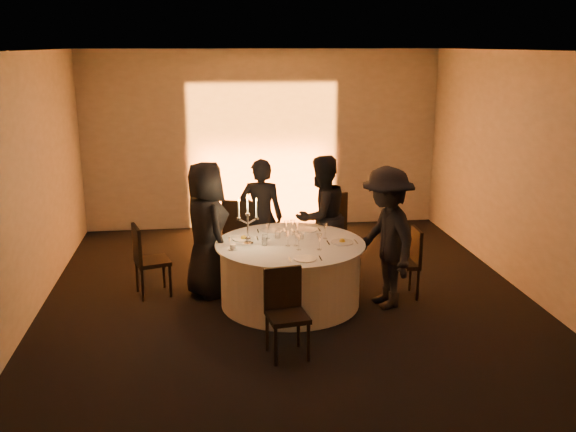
{
  "coord_description": "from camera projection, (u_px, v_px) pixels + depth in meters",
  "views": [
    {
      "loc": [
        -0.97,
        -7.26,
        3.07
      ],
      "look_at": [
        0.0,
        0.2,
        1.05
      ],
      "focal_mm": 40.0,
      "sensor_mm": 36.0,
      "label": 1
    }
  ],
  "objects": [
    {
      "name": "guest_right",
      "position": [
        386.0,
        238.0,
        7.59
      ],
      "size": [
        0.82,
        1.2,
        1.7
      ],
      "primitive_type": "imported",
      "rotation": [
        0.0,
        0.0,
        -1.39
      ],
      "color": "black",
      "rests_on": "floor"
    },
    {
      "name": "banquet_table",
      "position": [
        290.0,
        273.0,
        7.77
      ],
      "size": [
        1.8,
        1.8,
        0.77
      ],
      "color": "black",
      "rests_on": "floor"
    },
    {
      "name": "coffee_cup",
      "position": [
        233.0,
        247.0,
        7.41
      ],
      "size": [
        0.11,
        0.11,
        0.07
      ],
      "color": "white",
      "rests_on": "banquet_table"
    },
    {
      "name": "plate_back_right",
      "position": [
        306.0,
        230.0,
        8.18
      ],
      "size": [
        0.35,
        0.28,
        0.01
      ],
      "color": "white",
      "rests_on": "banquet_table"
    },
    {
      "name": "tumbler_a",
      "position": [
        265.0,
        238.0,
        7.7
      ],
      "size": [
        0.07,
        0.07,
        0.09
      ],
      "primitive_type": "cylinder",
      "color": "silver",
      "rests_on": "banquet_table"
    },
    {
      "name": "floor",
      "position": [
        290.0,
        303.0,
        7.87
      ],
      "size": [
        7.0,
        7.0,
        0.0
      ],
      "primitive_type": "plane",
      "color": "black",
      "rests_on": "ground"
    },
    {
      "name": "wall_front",
      "position": [
        362.0,
        296.0,
        4.13
      ],
      "size": [
        7.0,
        0.0,
        7.0
      ],
      "primitive_type": "plane",
      "rotation": [
        -1.57,
        0.0,
        0.0
      ],
      "color": "#B0ACA4",
      "rests_on": "floor"
    },
    {
      "name": "uplighter_fixture",
      "position": [
        265.0,
        227.0,
        10.92
      ],
      "size": [
        0.25,
        0.12,
        0.1
      ],
      "primitive_type": "cube",
      "color": "black",
      "rests_on": "floor"
    },
    {
      "name": "chair_back_left",
      "position": [
        241.0,
        230.0,
        8.83
      ],
      "size": [
        0.58,
        0.58,
        1.03
      ],
      "rotation": [
        0.0,
        0.0,
        2.79
      ],
      "color": "black",
      "rests_on": "floor"
    },
    {
      "name": "chair_front",
      "position": [
        285.0,
        307.0,
        6.47
      ],
      "size": [
        0.45,
        0.45,
        0.9
      ],
      "rotation": [
        0.0,
        0.0,
        0.15
      ],
      "color": "black",
      "rests_on": "floor"
    },
    {
      "name": "guest_left",
      "position": [
        206.0,
        230.0,
        7.93
      ],
      "size": [
        0.82,
        0.98,
        1.7
      ],
      "primitive_type": "imported",
      "rotation": [
        0.0,
        0.0,
        1.97
      ],
      "color": "black",
      "rests_on": "floor"
    },
    {
      "name": "chair_back_right",
      "position": [
        328.0,
        224.0,
        9.14
      ],
      "size": [
        0.61,
        0.61,
        1.05
      ],
      "rotation": [
        0.0,
        0.0,
        -2.7
      ],
      "color": "black",
      "rests_on": "floor"
    },
    {
      "name": "tumbler_d",
      "position": [
        301.0,
        235.0,
        7.81
      ],
      "size": [
        0.07,
        0.07,
        0.09
      ],
      "primitive_type": "cylinder",
      "color": "silver",
      "rests_on": "banquet_table"
    },
    {
      "name": "guest_back_right",
      "position": [
        321.0,
        217.0,
        8.59
      ],
      "size": [
        1.02,
        0.95,
        1.66
      ],
      "primitive_type": "imported",
      "rotation": [
        0.0,
        0.0,
        -2.61
      ],
      "color": "black",
      "rests_on": "floor"
    },
    {
      "name": "wine_glass_g",
      "position": [
        288.0,
        235.0,
        7.52
      ],
      "size": [
        0.07,
        0.07,
        0.19
      ],
      "color": "silver",
      "rests_on": "banquet_table"
    },
    {
      "name": "plate_front",
      "position": [
        305.0,
        259.0,
        7.08
      ],
      "size": [
        0.35,
        0.26,
        0.01
      ],
      "color": "white",
      "rests_on": "banquet_table"
    },
    {
      "name": "tumbler_c",
      "position": [
        264.0,
        242.0,
        7.56
      ],
      "size": [
        0.07,
        0.07,
        0.09
      ],
      "primitive_type": "cylinder",
      "color": "silver",
      "rests_on": "banquet_table"
    },
    {
      "name": "plate_back_left",
      "position": [
        271.0,
        231.0,
        8.15
      ],
      "size": [
        0.35,
        0.29,
        0.01
      ],
      "color": "white",
      "rests_on": "banquet_table"
    },
    {
      "name": "wine_glass_i",
      "position": [
        319.0,
        238.0,
        7.38
      ],
      "size": [
        0.07,
        0.07,
        0.19
      ],
      "color": "silver",
      "rests_on": "banquet_table"
    },
    {
      "name": "plate_right",
      "position": [
        342.0,
        241.0,
        7.67
      ],
      "size": [
        0.36,
        0.27,
        0.08
      ],
      "color": "white",
      "rests_on": "banquet_table"
    },
    {
      "name": "wine_glass_c",
      "position": [
        293.0,
        224.0,
        7.96
      ],
      "size": [
        0.07,
        0.07,
        0.19
      ],
      "color": "silver",
      "rests_on": "banquet_table"
    },
    {
      "name": "wine_glass_h",
      "position": [
        286.0,
        225.0,
        7.92
      ],
      "size": [
        0.07,
        0.07,
        0.19
      ],
      "color": "silver",
      "rests_on": "banquet_table"
    },
    {
      "name": "wall_left",
      "position": [
        22.0,
        191.0,
        7.1
      ],
      "size": [
        0.0,
        7.0,
        7.0
      ],
      "primitive_type": "plane",
      "rotation": [
        1.57,
        0.0,
        1.57
      ],
      "color": "#B0ACA4",
      "rests_on": "floor"
    },
    {
      "name": "wine_glass_f",
      "position": [
        296.0,
        235.0,
        7.52
      ],
      "size": [
        0.07,
        0.07,
        0.19
      ],
      "color": "silver",
      "rests_on": "banquet_table"
    },
    {
      "name": "ceiling",
      "position": [
        290.0,
        51.0,
        7.09
      ],
      "size": [
        7.0,
        7.0,
        0.0
      ],
      "primitive_type": "plane",
      "rotation": [
        3.14,
        0.0,
        0.0
      ],
      "color": "silver",
      "rests_on": "wall_back"
    },
    {
      "name": "guest_back_left",
      "position": [
        261.0,
        217.0,
        8.67
      ],
      "size": [
        0.66,
        0.51,
        1.61
      ],
      "primitive_type": "imported",
      "rotation": [
        0.0,
        0.0,
        2.92
      ],
      "color": "black",
      "rests_on": "floor"
    },
    {
      "name": "wine_glass_e",
      "position": [
        268.0,
        228.0,
        7.79
      ],
      "size": [
        0.07,
        0.07,
        0.19
      ],
      "color": "silver",
      "rests_on": "banquet_table"
    },
    {
      "name": "candelabra",
      "position": [
        248.0,
        227.0,
        7.56
      ],
      "size": [
        0.26,
        0.12,
        0.62
      ],
      "color": "silver",
      "rests_on": "banquet_table"
    },
    {
      "name": "plate_left",
      "position": [
        244.0,
        238.0,
        7.8
      ],
      "size": [
        0.36,
        0.27,
        0.08
      ],
      "color": "white",
      "rests_on": "banquet_table"
    },
    {
      "name": "wine_glass_d",
      "position": [
        299.0,
        239.0,
        7.37
      ],
      "size": [
        0.07,
        0.07,
        0.19
      ],
      "color": "silver",
      "rests_on": "banquet_table"
    },
    {
      "name": "wine_glass_b",
      "position": [
        325.0,
        228.0,
        7.8
      ],
      "size": [
        0.07,
        0.07,
        0.19
      ],
      "color": "silver",
      "rests_on": "banquet_table"
    },
    {
      "name": "chair_left",
      "position": [
        146.0,
        257.0,
        7.97
      ],
      "size": [
        0.5,
        0.5,
        0.92
      ],
      "rotation": [
        0.0,
        0.0,
        1.86
      ],
      "color": "black",
      "rests_on": "floor"
    },
    {
      "name": "tumbler_b",
      "position": [
        278.0,
        235.0,
        7.85
      ],
      "size": [
        0.07,
        0.07,
        0.09
      ],
      "primitive_type": "cylinder",
      "color": "silver",
      "rests_on": "banquet_table"
    },
    {
      "name": "wall_back",
      "position": [
        263.0,
        140.0,
        10.83
      ],
      "size": [
        7.0,
        0.0,
        7.0
      ],
      "primitive_type": "plane",
      "rotation": [
        1.57,
        0.0,
        0.0
      ],
      "color": "#B0ACA4",
      "rests_on": "floor"
    },
    {
      "name": "wine_glass_a",
      "position": [
        297.0,
        227.0,
        7.85
      ],
      "size": [
        0.07,
        0.07,
        0.19
      ],
      "color": "silver",
      "rests_on": "banquet_table"
    },
    {
      "name": "chair_right",
      "position": [
        408.0,
        259.0,
        7.96
      ],
      "size": [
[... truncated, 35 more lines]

